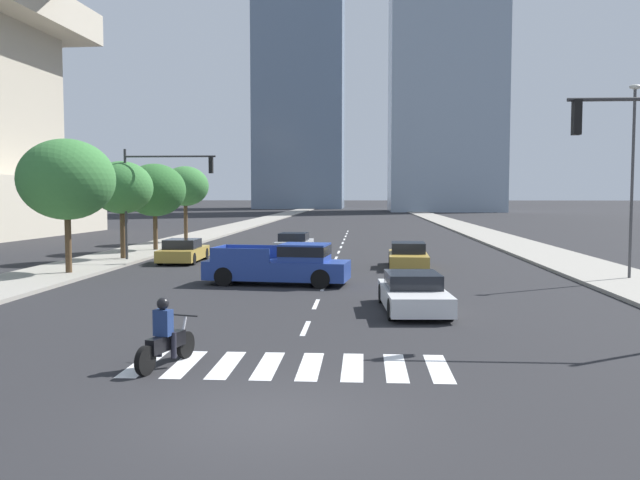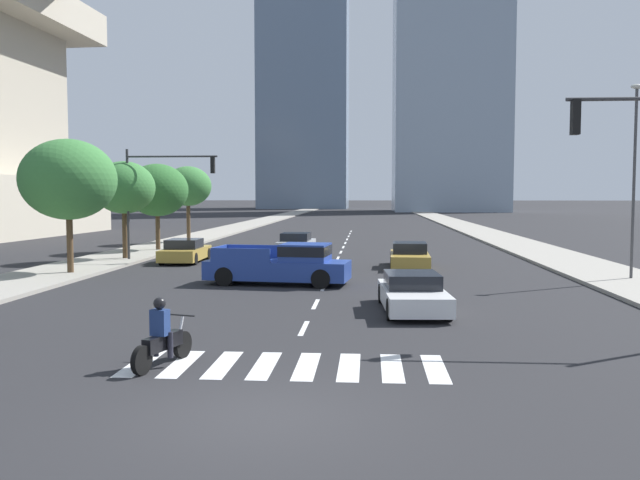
{
  "view_description": "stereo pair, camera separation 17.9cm",
  "coord_description": "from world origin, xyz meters",
  "px_view_note": "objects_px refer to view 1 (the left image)",
  "views": [
    {
      "loc": [
        1.57,
        -10.64,
        3.64
      ],
      "look_at": [
        0.0,
        13.22,
        2.0
      ],
      "focal_mm": 37.42,
      "sensor_mm": 36.0,
      "label": 1
    },
    {
      "loc": [
        1.75,
        -10.62,
        3.64
      ],
      "look_at": [
        0.0,
        13.22,
        2.0
      ],
      "focal_mm": 37.42,
      "sensor_mm": 36.0,
      "label": 2
    }
  ],
  "objects_px": {
    "street_tree_second": "(122,188)",
    "sedan_white_0": "(413,293)",
    "sedan_gold_2": "(183,251)",
    "sedan_silver_3": "(294,244)",
    "street_tree_third": "(155,190)",
    "street_lamp_east": "(633,167)",
    "street_tree_nearest": "(67,180)",
    "street_tree_fourth": "(185,186)",
    "motorcycle_lead": "(166,339)",
    "sedan_gold_1": "(408,256)",
    "pickup_truck": "(284,265)",
    "traffic_signal_far": "(159,183)"
  },
  "relations": [
    {
      "from": "motorcycle_lead",
      "to": "street_tree_second",
      "type": "height_order",
      "value": "street_tree_second"
    },
    {
      "from": "sedan_silver_3",
      "to": "street_tree_nearest",
      "type": "xyz_separation_m",
      "value": [
        -8.94,
        -11.5,
        3.69
      ]
    },
    {
      "from": "street_lamp_east",
      "to": "street_tree_nearest",
      "type": "distance_m",
      "value": 24.3
    },
    {
      "from": "street_tree_third",
      "to": "motorcycle_lead",
      "type": "bearing_deg",
      "value": -71.98
    },
    {
      "from": "sedan_silver_3",
      "to": "street_tree_fourth",
      "type": "xyz_separation_m",
      "value": [
        -8.94,
        8.19,
        3.63
      ]
    },
    {
      "from": "sedan_silver_3",
      "to": "street_tree_nearest",
      "type": "distance_m",
      "value": 15.02
    },
    {
      "from": "sedan_white_0",
      "to": "street_tree_third",
      "type": "relative_size",
      "value": 0.86
    },
    {
      "from": "motorcycle_lead",
      "to": "sedan_silver_3",
      "type": "bearing_deg",
      "value": 16.35
    },
    {
      "from": "sedan_gold_2",
      "to": "street_tree_nearest",
      "type": "bearing_deg",
      "value": 149.5
    },
    {
      "from": "sedan_silver_3",
      "to": "street_tree_third",
      "type": "distance_m",
      "value": 9.58
    },
    {
      "from": "sedan_gold_2",
      "to": "sedan_silver_3",
      "type": "relative_size",
      "value": 1.05
    },
    {
      "from": "traffic_signal_far",
      "to": "street_lamp_east",
      "type": "xyz_separation_m",
      "value": [
        22.06,
        -6.51,
        0.52
      ]
    },
    {
      "from": "pickup_truck",
      "to": "traffic_signal_far",
      "type": "height_order",
      "value": "traffic_signal_far"
    },
    {
      "from": "street_lamp_east",
      "to": "street_tree_nearest",
      "type": "relative_size",
      "value": 1.35
    },
    {
      "from": "motorcycle_lead",
      "to": "sedan_gold_1",
      "type": "relative_size",
      "value": 0.45
    },
    {
      "from": "sedan_silver_3",
      "to": "street_tree_fourth",
      "type": "height_order",
      "value": "street_tree_fourth"
    },
    {
      "from": "sedan_gold_2",
      "to": "street_tree_third",
      "type": "xyz_separation_m",
      "value": [
        -3.49,
        6.22,
        3.32
      ]
    },
    {
      "from": "motorcycle_lead",
      "to": "street_tree_third",
      "type": "distance_m",
      "value": 29.29
    },
    {
      "from": "sedan_white_0",
      "to": "sedan_gold_1",
      "type": "height_order",
      "value": "sedan_gold_1"
    },
    {
      "from": "pickup_truck",
      "to": "sedan_gold_2",
      "type": "bearing_deg",
      "value": 134.11
    },
    {
      "from": "traffic_signal_far",
      "to": "street_tree_fourth",
      "type": "height_order",
      "value": "traffic_signal_far"
    },
    {
      "from": "motorcycle_lead",
      "to": "traffic_signal_far",
      "type": "height_order",
      "value": "traffic_signal_far"
    },
    {
      "from": "street_tree_fourth",
      "to": "sedan_gold_1",
      "type": "bearing_deg",
      "value": -44.74
    },
    {
      "from": "pickup_truck",
      "to": "sedan_white_0",
      "type": "relative_size",
      "value": 1.27
    },
    {
      "from": "traffic_signal_far",
      "to": "street_lamp_east",
      "type": "bearing_deg",
      "value": -16.44
    },
    {
      "from": "motorcycle_lead",
      "to": "pickup_truck",
      "type": "xyz_separation_m",
      "value": [
        0.96,
        12.93,
        0.23
      ]
    },
    {
      "from": "street_tree_nearest",
      "to": "street_tree_second",
      "type": "height_order",
      "value": "street_tree_nearest"
    },
    {
      "from": "pickup_truck",
      "to": "sedan_gold_1",
      "type": "xyz_separation_m",
      "value": [
        5.42,
        6.71,
        -0.24
      ]
    },
    {
      "from": "street_tree_second",
      "to": "sedan_white_0",
      "type": "bearing_deg",
      "value": -45.09
    },
    {
      "from": "motorcycle_lead",
      "to": "street_tree_third",
      "type": "bearing_deg",
      "value": 34.24
    },
    {
      "from": "sedan_white_0",
      "to": "street_lamp_east",
      "type": "xyz_separation_m",
      "value": [
        9.57,
        7.73,
        4.2
      ]
    },
    {
      "from": "sedan_gold_2",
      "to": "street_lamp_east",
      "type": "distance_m",
      "value": 22.21
    },
    {
      "from": "sedan_white_0",
      "to": "sedan_silver_3",
      "type": "xyz_separation_m",
      "value": [
        -5.79,
        19.52,
        0.05
      ]
    },
    {
      "from": "motorcycle_lead",
      "to": "sedan_gold_2",
      "type": "bearing_deg",
      "value": 30.64
    },
    {
      "from": "sedan_white_0",
      "to": "street_lamp_east",
      "type": "relative_size",
      "value": 0.58
    },
    {
      "from": "sedan_gold_1",
      "to": "sedan_silver_3",
      "type": "relative_size",
      "value": 1.07
    },
    {
      "from": "sedan_silver_3",
      "to": "street_tree_second",
      "type": "xyz_separation_m",
      "value": [
        -8.94,
        -4.75,
        3.4
      ]
    },
    {
      "from": "sedan_gold_1",
      "to": "sedan_gold_2",
      "type": "xyz_separation_m",
      "value": [
        -11.9,
        1.81,
        0.01
      ]
    },
    {
      "from": "sedan_silver_3",
      "to": "street_tree_fourth",
      "type": "bearing_deg",
      "value": 50.19
    },
    {
      "from": "sedan_white_0",
      "to": "sedan_gold_1",
      "type": "relative_size",
      "value": 1.02
    },
    {
      "from": "sedan_gold_1",
      "to": "pickup_truck",
      "type": "bearing_deg",
      "value": -37.02
    },
    {
      "from": "pickup_truck",
      "to": "street_tree_fourth",
      "type": "bearing_deg",
      "value": 121.28
    },
    {
      "from": "sedan_silver_3",
      "to": "street_lamp_east",
      "type": "height_order",
      "value": "street_lamp_east"
    },
    {
      "from": "sedan_gold_1",
      "to": "traffic_signal_far",
      "type": "height_order",
      "value": "traffic_signal_far"
    },
    {
      "from": "sedan_silver_3",
      "to": "street_tree_fourth",
      "type": "relative_size",
      "value": 0.77
    },
    {
      "from": "sedan_gold_1",
      "to": "sedan_silver_3",
      "type": "xyz_separation_m",
      "value": [
        -6.45,
        7.05,
        0.03
      ]
    },
    {
      "from": "pickup_truck",
      "to": "street_tree_nearest",
      "type": "bearing_deg",
      "value": 174.05
    },
    {
      "from": "street_tree_second",
      "to": "motorcycle_lead",
      "type": "bearing_deg",
      "value": -67.69
    },
    {
      "from": "motorcycle_lead",
      "to": "street_tree_fourth",
      "type": "xyz_separation_m",
      "value": [
        -9.0,
        34.89,
        3.65
      ]
    },
    {
      "from": "pickup_truck",
      "to": "street_tree_fourth",
      "type": "distance_m",
      "value": 24.36
    }
  ]
}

